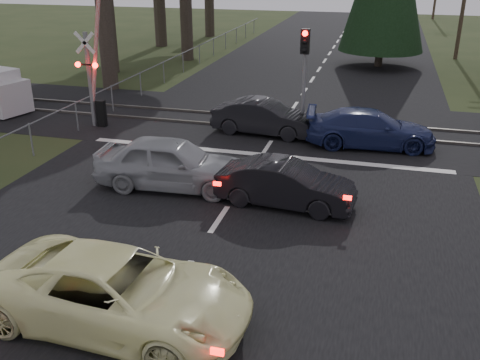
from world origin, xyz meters
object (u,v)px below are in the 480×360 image
(crossing_signal, at_px, (95,77))
(cream_coupe, at_px, (118,291))
(dark_hatchback, at_px, (286,184))
(dark_car_far, at_px, (265,117))
(traffic_signal_center, at_px, (304,64))
(blue_sedan, at_px, (370,129))
(silver_car, at_px, (171,163))

(crossing_signal, distance_m, cream_coupe, 13.34)
(cream_coupe, distance_m, dark_hatchback, 6.37)
(crossing_signal, bearing_deg, dark_hatchback, -31.65)
(cream_coupe, distance_m, dark_car_far, 12.24)
(traffic_signal_center, distance_m, cream_coupe, 12.61)
(traffic_signal_center, relative_size, dark_hatchback, 1.06)
(crossing_signal, relative_size, dark_car_far, 1.70)
(dark_car_far, bearing_deg, dark_hatchback, -156.53)
(dark_hatchback, relative_size, blue_sedan, 0.83)
(traffic_signal_center, xyz_separation_m, blue_sedan, (2.62, -0.53, -2.13))
(cream_coupe, xyz_separation_m, blue_sedan, (4.18, 11.82, -0.04))
(cream_coupe, distance_m, silver_car, 6.55)
(dark_hatchback, xyz_separation_m, silver_car, (-3.57, 0.37, 0.15))
(crossing_signal, bearing_deg, traffic_signal_center, 6.15)
(blue_sedan, relative_size, dark_car_far, 1.14)
(crossing_signal, distance_m, dark_hatchback, 10.46)
(blue_sedan, bearing_deg, cream_coupe, 155.06)
(crossing_signal, distance_m, dark_car_far, 7.00)
(traffic_signal_center, bearing_deg, cream_coupe, -97.21)
(blue_sedan, bearing_deg, silver_car, 128.46)
(traffic_signal_center, height_order, cream_coupe, traffic_signal_center)
(traffic_signal_center, bearing_deg, silver_car, -116.90)
(dark_car_far, bearing_deg, cream_coupe, -174.84)
(crossing_signal, relative_size, traffic_signal_center, 1.70)
(cream_coupe, relative_size, dark_car_far, 1.26)
(dark_car_far, bearing_deg, crossing_signal, 102.24)
(cream_coupe, xyz_separation_m, silver_car, (-1.46, 6.38, 0.07))
(crossing_signal, height_order, dark_hatchback, crossing_signal)
(dark_hatchback, relative_size, dark_car_far, 0.94)
(silver_car, bearing_deg, crossing_signal, 42.27)
(cream_coupe, height_order, dark_hatchback, cream_coupe)
(traffic_signal_center, relative_size, cream_coupe, 0.80)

